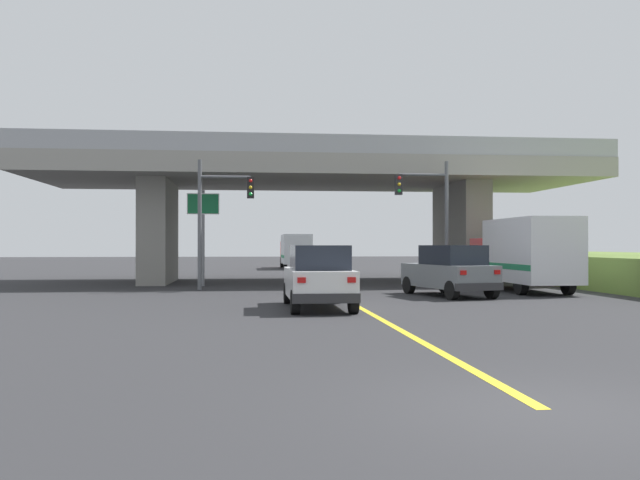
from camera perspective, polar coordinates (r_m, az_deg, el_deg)
The scene contains 10 objects.
ground at distance 37.45m, azimuth -0.58°, elevation -3.52°, with size 160.00×160.00×0.00m, color #2B2B2D.
overpass_bridge at distance 37.53m, azimuth -0.57°, elevation 4.42°, with size 29.53×10.61×7.32m.
lane_divider_stripe at distance 21.56m, azimuth 3.61°, elevation -5.81°, with size 0.20×26.29×0.01m, color yellow.
suv_lead at distance 21.65m, azimuth -0.15°, elevation -3.11°, with size 1.98×4.81×2.02m.
suv_crossing at distance 27.27m, azimuth 10.84°, elevation -2.55°, with size 2.92×4.96×2.02m.
box_truck at distance 30.94m, azimuth 16.77°, elevation -1.09°, with size 2.33×7.43×3.16m.
traffic_signal_nearside at distance 32.39m, azimuth 9.25°, elevation 2.68°, with size 2.56×0.36×5.98m.
traffic_signal_farside at distance 30.82m, azimuth -8.62°, elevation 2.60°, with size 2.52×0.36×5.86m.
highway_sign at distance 33.79m, azimuth -9.79°, elevation 2.03°, with size 1.57×0.17×4.72m.
semi_truck_distant at distance 58.12m, azimuth -2.08°, elevation -0.88°, with size 2.33×7.54×2.90m.
Camera 1 is at (-3.64, -8.01, 2.04)m, focal length 38.08 mm.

